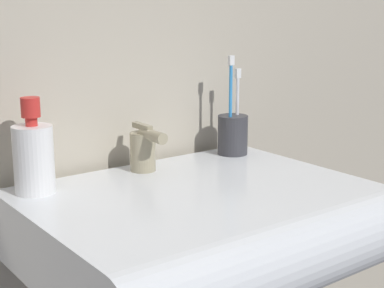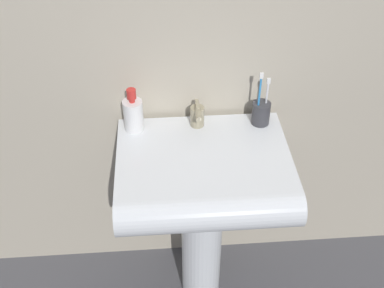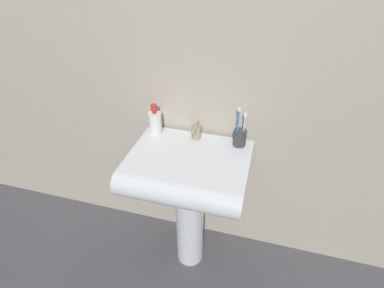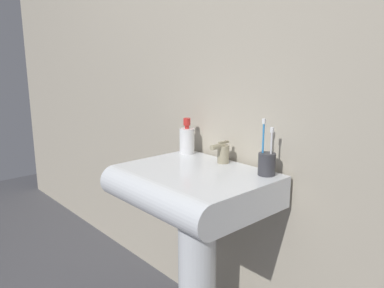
# 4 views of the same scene
# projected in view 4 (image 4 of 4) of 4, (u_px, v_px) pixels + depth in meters

# --- Properties ---
(wall_back) EXTENTS (5.00, 0.05, 2.40)m
(wall_back) POSITION_uv_depth(u_px,v_px,m) (243.00, 62.00, 1.53)
(wall_back) COLOR #B7AD99
(wall_back) RESTS_ON ground
(sink_pedestal) EXTENTS (0.16, 0.16, 0.67)m
(sink_pedestal) POSITION_uv_depth(u_px,v_px,m) (197.00, 275.00, 1.56)
(sink_pedestal) COLOR white
(sink_pedestal) RESTS_ON ground
(sink_basin) EXTENTS (0.58, 0.47, 0.12)m
(sink_basin) POSITION_uv_depth(u_px,v_px,m) (188.00, 188.00, 1.44)
(sink_basin) COLOR white
(sink_basin) RESTS_ON sink_pedestal
(faucet) EXTENTS (0.05, 0.10, 0.09)m
(faucet) POSITION_uv_depth(u_px,v_px,m) (222.00, 153.00, 1.55)
(faucet) COLOR tan
(faucet) RESTS_ON sink_basin
(toothbrush_cup) EXTENTS (0.06, 0.06, 0.21)m
(toothbrush_cup) POSITION_uv_depth(u_px,v_px,m) (267.00, 163.00, 1.39)
(toothbrush_cup) COLOR #38383D
(toothbrush_cup) RESTS_ON sink_basin
(soap_bottle) EXTENTS (0.07, 0.07, 0.16)m
(soap_bottle) POSITION_uv_depth(u_px,v_px,m) (187.00, 140.00, 1.71)
(soap_bottle) COLOR white
(soap_bottle) RESTS_ON sink_basin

